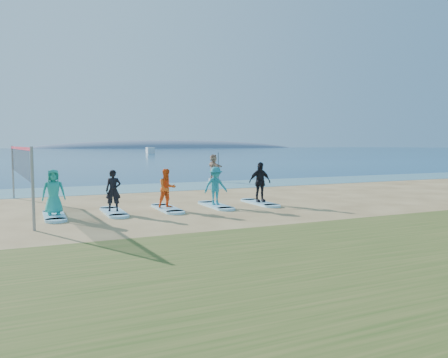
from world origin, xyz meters
name	(u,v)px	position (x,y,z in m)	size (l,w,h in m)	color
ground	(217,213)	(0.00, 0.00, 0.00)	(600.00, 600.00, 0.00)	tan
shallow_water	(146,188)	(0.00, 10.50, 0.01)	(600.00, 600.00, 0.00)	teal
ocean	(44,151)	(0.00, 160.00, 0.01)	(600.00, 600.00, 0.00)	navy
island_ridge	(173,148)	(95.00, 300.00, 0.00)	(220.00, 56.00, 18.00)	slate
volleyball_net	(20,162)	(-6.64, 3.76, 1.90)	(0.82, 9.06, 2.50)	gray
paddleboard	(214,181)	(5.33, 12.81, 0.06)	(0.70, 3.00, 0.12)	silver
paddleboarder	(214,167)	(5.33, 12.81, 1.00)	(1.64, 0.52, 1.77)	tan
boat_offshore_b	(150,153)	(26.41, 108.43, 0.00)	(1.99, 6.47, 1.73)	silver
surfboard_0	(54,216)	(-5.58, 1.63, 0.04)	(0.70, 2.20, 0.09)	#A0DEF7
student_0	(53,192)	(-5.58, 1.63, 0.89)	(0.78, 0.51, 1.61)	teal
surfboard_1	(114,212)	(-3.51, 1.63, 0.04)	(0.70, 2.20, 0.09)	#A0DEF7
student_1	(113,190)	(-3.51, 1.63, 0.86)	(0.56, 0.37, 1.53)	black
surfboard_2	(167,209)	(-1.44, 1.63, 0.04)	(0.70, 2.20, 0.09)	#A0DEF7
student_2	(167,188)	(-1.44, 1.63, 0.85)	(0.74, 0.58, 1.52)	#F45B19
surfboard_3	(216,206)	(0.64, 1.63, 0.04)	(0.70, 2.20, 0.09)	#A0DEF7
student_3	(216,186)	(0.64, 1.63, 0.87)	(1.00, 0.58, 1.55)	teal
surfboard_4	(260,203)	(2.71, 1.63, 0.04)	(0.70, 2.20, 0.09)	#A0DEF7
student_4	(260,182)	(2.71, 1.63, 0.95)	(1.00, 0.42, 1.71)	black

